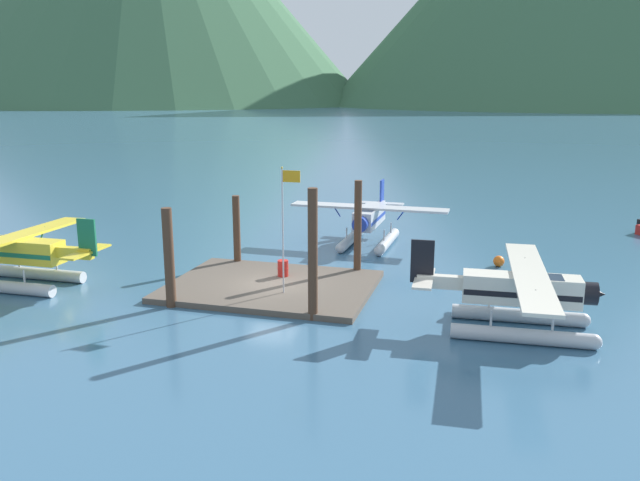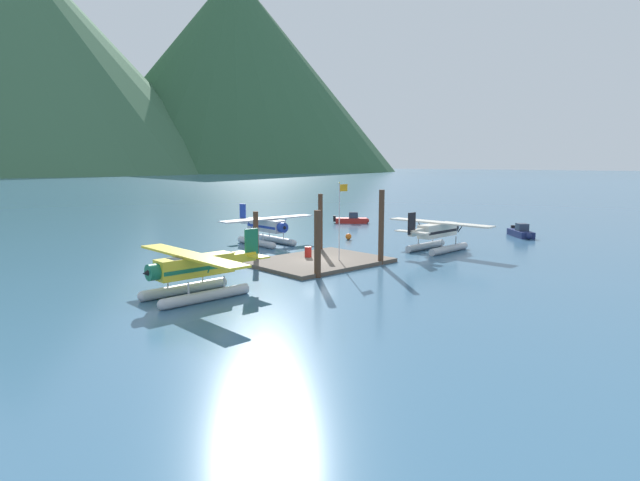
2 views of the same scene
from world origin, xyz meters
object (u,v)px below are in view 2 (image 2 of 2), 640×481
flagpole (340,212)px  seaplane_yellow_port_aft (195,272)px  fuel_drum (308,252)px  boat_navy_open_se (521,232)px  boat_red_open_east (352,220)px  seaplane_silver_bow_right (266,229)px  seaplane_cream_stbd_aft (438,234)px  mooring_buoy (348,237)px

flagpole → seaplane_yellow_port_aft: flagpole is taller
fuel_drum → boat_navy_open_se: boat_navy_open_se is taller
seaplane_yellow_port_aft → boat_red_open_east: (35.82, 21.22, -1.09)m
seaplane_silver_bow_right → seaplane_cream_stbd_aft: size_ratio=1.00×
mooring_buoy → seaplane_yellow_port_aft: (-24.29, -10.73, 1.25)m
seaplane_yellow_port_aft → boat_red_open_east: size_ratio=2.56×
boat_navy_open_se → flagpole: bearing=174.4°
seaplane_yellow_port_aft → boat_navy_open_se: (39.82, -0.75, -1.09)m
flagpole → boat_red_open_east: size_ratio=1.54×
seaplane_cream_stbd_aft → boat_navy_open_se: bearing=-3.3°
fuel_drum → seaplane_silver_bow_right: (2.83, 9.51, 0.84)m
flagpole → fuel_drum: (-1.07, 2.70, -3.44)m
boat_navy_open_se → fuel_drum: bearing=168.9°
mooring_buoy → seaplane_cream_stbd_aft: size_ratio=0.06×
flagpole → seaplane_cream_stbd_aft: flagpole is taller
seaplane_yellow_port_aft → boat_navy_open_se: bearing=-1.1°
seaplane_cream_stbd_aft → boat_red_open_east: bearing=63.2°
seaplane_silver_bow_right → seaplane_yellow_port_aft: same height
seaplane_silver_bow_right → seaplane_yellow_port_aft: size_ratio=1.00×
seaplane_silver_bow_right → boat_red_open_east: size_ratio=2.56×
fuel_drum → seaplane_cream_stbd_aft: seaplane_cream_stbd_aft is taller
boat_red_open_east → boat_navy_open_se: (4.00, -21.97, 0.00)m
flagpole → seaplane_silver_bow_right: (1.76, 12.21, -2.60)m
flagpole → seaplane_cream_stbd_aft: bearing=-8.6°
mooring_buoy → seaplane_cream_stbd_aft: bearing=-85.3°
flagpole → mooring_buoy: 14.09m
boat_red_open_east → boat_navy_open_se: bearing=-79.7°
flagpole → mooring_buoy: flagpole is taller
boat_navy_open_se → seaplane_yellow_port_aft: bearing=178.9°
flagpole → boat_red_open_east: 29.37m
mooring_buoy → boat_navy_open_se: (15.53, -11.48, 0.16)m
seaplane_silver_bow_right → mooring_buoy: bearing=-21.2°
mooring_buoy → boat_navy_open_se: boat_navy_open_se is taller
flagpole → mooring_buoy: size_ratio=9.65×
mooring_buoy → fuel_drum: bearing=-151.0°
fuel_drum → seaplane_cream_stbd_aft: bearing=-19.9°
seaplane_yellow_port_aft → seaplane_cream_stbd_aft: (25.16, 0.10, 0.00)m
fuel_drum → seaplane_yellow_port_aft: 13.82m
fuel_drum → mooring_buoy: (11.25, 6.25, -0.42)m
flagpole → mooring_buoy: (10.18, 8.95, -3.86)m
seaplane_yellow_port_aft → flagpole: bearing=7.2°
fuel_drum → seaplane_yellow_port_aft: size_ratio=0.08×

